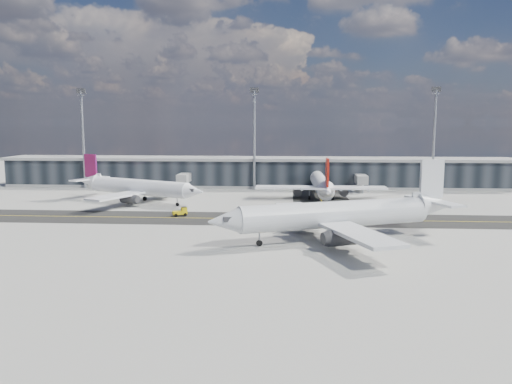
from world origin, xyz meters
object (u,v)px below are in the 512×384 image
(airliner_af, at_px, (138,187))
(airliner_near, at_px, (339,215))
(airliner_redtail, at_px, (321,185))
(service_van, at_px, (327,197))
(baggage_tug, at_px, (181,212))

(airliner_af, distance_m, airliner_near, 57.40)
(airliner_redtail, height_order, service_van, airliner_redtail)
(airliner_redtail, relative_size, baggage_tug, 11.88)
(airliner_af, xyz_separation_m, baggage_tug, (14.27, -16.87, -2.78))
(service_van, bearing_deg, baggage_tug, -135.11)
(airliner_redtail, distance_m, airliner_near, 43.30)
(airliner_near, bearing_deg, airliner_redtail, -21.34)
(baggage_tug, xyz_separation_m, service_van, (31.71, 24.65, -0.28))
(airliner_redtail, xyz_separation_m, service_van, (1.55, 0.60, -3.15))
(service_van, bearing_deg, airliner_redtail, -151.77)
(airliner_redtail, xyz_separation_m, baggage_tug, (-30.16, -24.04, -2.87))
(service_van, bearing_deg, airliner_af, -163.36)
(airliner_near, height_order, baggage_tug, airliner_near)
(airliner_redtail, bearing_deg, airliner_near, -90.70)
(airliner_af, bearing_deg, service_van, 124.31)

